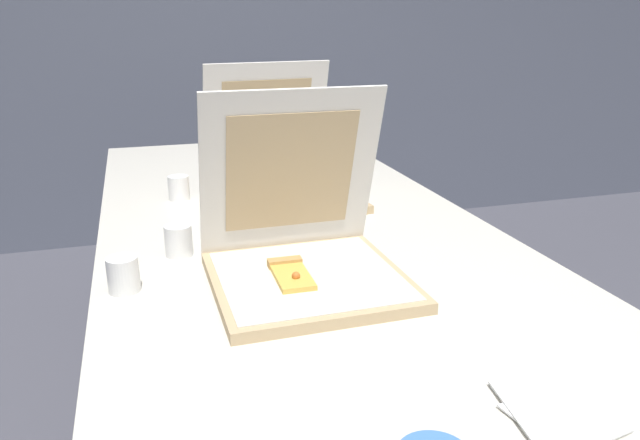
% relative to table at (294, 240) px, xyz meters
% --- Properties ---
extents(wall_back, '(10.00, 0.10, 2.60)m').
position_rel_table_xyz_m(wall_back, '(0.00, 2.15, 0.59)').
color(wall_back, slate).
rests_on(wall_back, ground).
extents(table, '(0.95, 2.21, 0.76)m').
position_rel_table_xyz_m(table, '(0.00, 0.00, 0.00)').
color(table, silver).
rests_on(table, ground).
extents(pizza_box_front, '(0.37, 0.37, 0.37)m').
position_rel_table_xyz_m(pizza_box_front, '(-0.07, -0.35, 0.10)').
color(pizza_box_front, tan).
rests_on(pizza_box_front, table).
extents(pizza_box_middle, '(0.41, 0.41, 0.38)m').
position_rel_table_xyz_m(pizza_box_middle, '(0.02, 0.21, 0.10)').
color(pizza_box_middle, tan).
rests_on(pizza_box_middle, table).
extents(cup_white_near_center, '(0.06, 0.06, 0.07)m').
position_rel_table_xyz_m(cup_white_near_center, '(-0.30, -0.14, 0.08)').
color(cup_white_near_center, white).
rests_on(cup_white_near_center, table).
extents(cup_white_near_left, '(0.06, 0.06, 0.07)m').
position_rel_table_xyz_m(cup_white_near_left, '(-0.41, -0.30, 0.08)').
color(cup_white_near_left, white).
rests_on(cup_white_near_left, table).
extents(cup_white_far, '(0.06, 0.06, 0.07)m').
position_rel_table_xyz_m(cup_white_far, '(-0.26, 0.30, 0.08)').
color(cup_white_far, white).
rests_on(cup_white_far, table).
extents(napkin_pile, '(0.15, 0.17, 0.01)m').
position_rel_table_xyz_m(napkin_pile, '(0.14, -0.86, 0.05)').
color(napkin_pile, white).
rests_on(napkin_pile, table).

